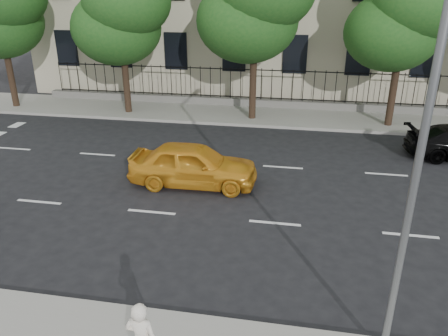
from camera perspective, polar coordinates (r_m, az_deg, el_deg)
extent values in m
plane|color=black|center=(11.64, 5.75, -13.33)|extent=(120.00, 120.00, 0.00)
cube|color=gray|center=(24.34, 8.61, 6.63)|extent=(60.00, 4.00, 0.15)
cube|color=slate|center=(25.91, 8.80, 8.26)|extent=(30.00, 0.50, 0.40)
cube|color=black|center=(25.83, 8.84, 8.90)|extent=(28.80, 0.05, 0.05)
cube|color=black|center=(25.49, 9.06, 12.39)|extent=(28.80, 0.05, 0.05)
cylinder|color=slate|center=(7.83, 24.03, 0.48)|extent=(0.14, 0.14, 8.00)
cylinder|color=#382619|center=(28.44, -26.01, 10.40)|extent=(0.36, 0.36, 3.15)
cylinder|color=#382619|center=(25.05, -12.61, 10.50)|extent=(0.36, 0.36, 2.97)
ellipsoid|color=#1E521B|center=(25.03, -13.85, 17.33)|extent=(4.75, 4.75, 3.90)
ellipsoid|color=#1E521B|center=(24.13, -12.58, 20.53)|extent=(4.50, 4.50, 3.70)
cylinder|color=#382619|center=(23.26, 3.78, 10.50)|extent=(0.36, 0.36, 3.32)
ellipsoid|color=#1E521B|center=(23.12, 3.06, 18.67)|extent=(5.13, 5.13, 4.21)
cylinder|color=#382619|center=(23.58, 21.13, 8.87)|extent=(0.36, 0.36, 3.08)
ellipsoid|color=#1E521B|center=(23.32, 21.09, 16.23)|extent=(4.56, 4.56, 3.74)
ellipsoid|color=#1E521B|center=(22.92, 24.12, 19.04)|extent=(4.32, 4.32, 3.55)
imported|color=orange|center=(15.87, -4.02, 0.46)|extent=(4.68, 1.98, 1.58)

